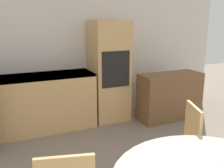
% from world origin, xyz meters
% --- Properties ---
extents(wall_back, '(6.43, 0.05, 2.60)m').
position_xyz_m(wall_back, '(0.00, 4.67, 1.30)').
color(wall_back, silver).
rests_on(wall_back, ground_plane).
extents(kitchen_counter, '(2.74, 0.60, 0.90)m').
position_xyz_m(kitchen_counter, '(-0.99, 4.33, 0.47)').
color(kitchen_counter, tan).
rests_on(kitchen_counter, ground_plane).
extents(oven_unit, '(0.62, 0.59, 1.74)m').
position_xyz_m(oven_unit, '(0.72, 4.34, 0.87)').
color(oven_unit, tan).
rests_on(oven_unit, ground_plane).
extents(sideboard, '(1.13, 0.45, 0.83)m').
position_xyz_m(sideboard, '(1.72, 3.89, 0.42)').
color(sideboard, brown).
rests_on(sideboard, ground_plane).
extents(chair_far_right, '(0.52, 0.52, 0.92)m').
position_xyz_m(chair_far_right, '(0.63, 2.21, 0.52)').
color(chair_far_right, tan).
rests_on(chair_far_right, ground_plane).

